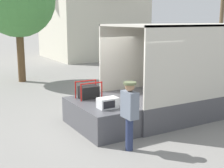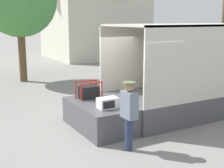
{
  "view_description": "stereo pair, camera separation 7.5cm",
  "coord_description": "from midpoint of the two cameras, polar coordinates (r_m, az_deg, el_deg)",
  "views": [
    {
      "loc": [
        -4.56,
        -7.51,
        3.05
      ],
      "look_at": [
        -0.36,
        -0.2,
        1.3
      ],
      "focal_mm": 50.0,
      "sensor_mm": 36.0,
      "label": 1
    },
    {
      "loc": [
        -4.49,
        -7.54,
        3.05
      ],
      "look_at": [
        -0.36,
        -0.2,
        1.3
      ],
      "focal_mm": 50.0,
      "sensor_mm": 36.0,
      "label": 2
    }
  ],
  "objects": [
    {
      "name": "box_truck",
      "position": [
        11.79,
        19.77,
        0.45
      ],
      "size": [
        7.3,
        2.47,
        2.91
      ],
      "color": "navy",
      "rests_on": "ground"
    },
    {
      "name": "portable_generator",
      "position": [
        9.26,
        -3.9,
        -1.44
      ],
      "size": [
        0.71,
        0.43,
        0.51
      ],
      "color": "black",
      "rests_on": "tailgate_deck"
    },
    {
      "name": "house_backdrop",
      "position": [
        25.89,
        -3.21,
        13.76
      ],
      "size": [
        7.41,
        6.84,
        7.8
      ],
      "color": "beige",
      "rests_on": "ground"
    },
    {
      "name": "tailgate_deck",
      "position": [
        8.87,
        -2.09,
        -5.82
      ],
      "size": [
        1.32,
        2.34,
        0.75
      ],
      "primitive_type": "cube",
      "color": "#4C4C51",
      "rests_on": "ground"
    },
    {
      "name": "microwave",
      "position": [
        8.23,
        -0.53,
        -3.48
      ],
      "size": [
        0.53,
        0.35,
        0.28
      ],
      "color": "white",
      "rests_on": "tailgate_deck"
    },
    {
      "name": "worker_person",
      "position": [
        7.25,
        3.42,
        -4.63
      ],
      "size": [
        0.3,
        0.44,
        1.65
      ],
      "color": "navy",
      "rests_on": "ground"
    },
    {
      "name": "street_tree",
      "position": [
        16.0,
        -16.49,
        14.52
      ],
      "size": [
        3.58,
        3.58,
        5.76
      ],
      "color": "brown",
      "rests_on": "ground"
    },
    {
      "name": "ground_plane",
      "position": [
        9.29,
        1.56,
        -7.42
      ],
      "size": [
        160.0,
        160.0,
        0.0
      ],
      "primitive_type": "plane",
      "color": "gray"
    }
  ]
}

